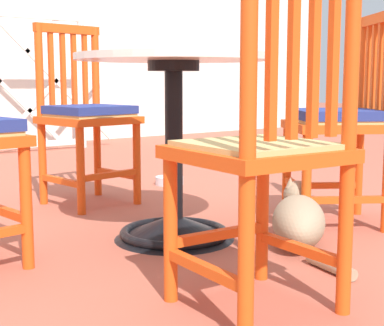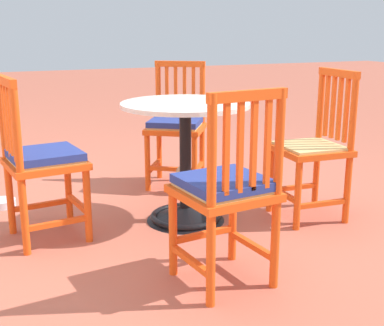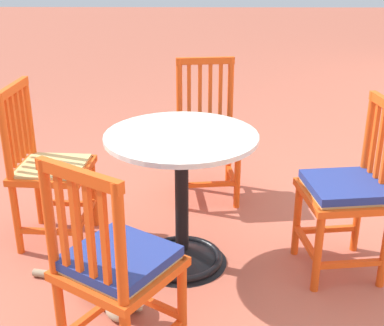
# 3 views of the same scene
# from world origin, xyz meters

# --- Properties ---
(ground_plane) EXTENTS (24.00, 24.00, 0.00)m
(ground_plane) POSITION_xyz_m (0.00, 0.00, 0.00)
(ground_plane) COLOR #AD5642
(cafe_table) EXTENTS (0.76, 0.76, 0.73)m
(cafe_table) POSITION_xyz_m (0.00, -0.02, 0.28)
(cafe_table) COLOR black
(cafe_table) RESTS_ON ground_plane
(orange_chair_near_fence) EXTENTS (0.43, 0.43, 0.91)m
(orange_chair_near_fence) POSITION_xyz_m (-0.24, -0.77, 0.43)
(orange_chair_near_fence) COLOR #E04C14
(orange_chair_near_fence) RESTS_ON ground_plane
(orange_chair_by_planter) EXTENTS (0.55, 0.55, 0.91)m
(orange_chair_by_planter) POSITION_xyz_m (0.73, -0.25, 0.45)
(orange_chair_by_planter) COLOR #E04C14
(orange_chair_by_planter) RESTS_ON ground_plane
(orange_chair_tucked_in) EXTENTS (0.45, 0.45, 0.91)m
(orange_chair_tucked_in) POSITION_xyz_m (0.05, 0.81, 0.45)
(orange_chair_tucked_in) COLOR #E04C14
(orange_chair_tucked_in) RESTS_ON ground_plane
(orange_chair_facing_out) EXTENTS (0.44, 0.44, 0.91)m
(orange_chair_facing_out) POSITION_xyz_m (-0.82, 0.12, 0.45)
(orange_chair_facing_out) COLOR #E04C14
(orange_chair_facing_out) RESTS_ON ground_plane
(tabby_cat) EXTENTS (0.47, 0.63, 0.23)m
(tabby_cat) POSITION_xyz_m (0.35, -0.37, 0.10)
(tabby_cat) COLOR #9E896B
(tabby_cat) RESTS_ON ground_plane
(pet_water_bowl) EXTENTS (0.17, 0.17, 0.05)m
(pet_water_bowl) POSITION_xyz_m (0.70, 1.00, 0.03)
(pet_water_bowl) COLOR silver
(pet_water_bowl) RESTS_ON ground_plane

